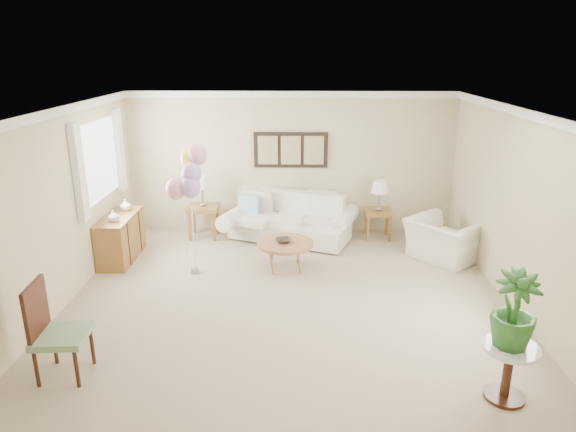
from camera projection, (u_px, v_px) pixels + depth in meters
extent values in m
plane|color=tan|center=(288.00, 302.00, 7.02)|extent=(6.00, 6.00, 0.00)
cube|color=#C3B58F|center=(291.00, 163.00, 9.47)|extent=(6.00, 0.04, 2.60)
cube|color=#C3B58F|center=(280.00, 335.00, 3.76)|extent=(6.00, 0.04, 2.60)
cube|color=#C3B58F|center=(57.00, 211.00, 6.67)|extent=(0.04, 6.00, 2.60)
cube|color=#C3B58F|center=(522.00, 213.00, 6.56)|extent=(0.04, 6.00, 2.60)
cube|color=white|center=(288.00, 111.00, 6.22)|extent=(6.00, 6.00, 0.02)
cube|color=white|center=(291.00, 95.00, 9.06)|extent=(6.00, 0.06, 0.12)
cube|color=white|center=(46.00, 114.00, 6.29)|extent=(0.06, 6.00, 0.12)
cube|color=white|center=(534.00, 115.00, 6.18)|extent=(0.06, 6.00, 0.12)
cube|color=white|center=(99.00, 161.00, 7.99)|extent=(0.04, 1.40, 1.20)
cube|color=white|center=(79.00, 173.00, 7.18)|extent=(0.10, 0.22, 1.40)
cube|color=white|center=(119.00, 150.00, 8.79)|extent=(0.10, 0.22, 1.40)
cube|color=black|center=(291.00, 150.00, 9.36)|extent=(1.35, 0.04, 0.65)
cube|color=#8C8C59|center=(268.00, 150.00, 9.35)|extent=(0.36, 0.02, 0.52)
cube|color=#8C8C59|center=(291.00, 150.00, 9.34)|extent=(0.36, 0.02, 0.52)
cube|color=#8C8C59|center=(314.00, 150.00, 9.33)|extent=(0.36, 0.02, 0.52)
cube|color=white|center=(290.00, 229.00, 9.25)|extent=(2.25, 1.55, 0.34)
cube|color=white|center=(290.00, 204.00, 9.43)|extent=(2.02, 0.95, 0.52)
cylinder|color=white|center=(234.00, 218.00, 9.20)|extent=(0.59, 0.90, 0.30)
cylinder|color=white|center=(345.00, 218.00, 9.16)|extent=(0.59, 0.90, 0.30)
cube|color=beige|center=(256.00, 219.00, 9.15)|extent=(0.78, 0.84, 0.11)
cube|color=beige|center=(290.00, 219.00, 9.14)|extent=(0.78, 0.84, 0.11)
cube|color=beige|center=(323.00, 219.00, 9.13)|extent=(0.78, 0.84, 0.11)
cube|color=#8BC5D7|center=(249.00, 205.00, 9.24)|extent=(0.36, 0.11, 0.36)
cube|color=tan|center=(327.00, 206.00, 9.22)|extent=(0.36, 0.11, 0.36)
cube|color=#3E241B|center=(335.00, 210.00, 9.17)|extent=(0.32, 0.09, 0.32)
cube|color=white|center=(290.00, 239.00, 9.31)|extent=(1.90, 0.76, 0.04)
cube|color=brown|center=(203.00, 208.00, 9.30)|extent=(0.55, 0.50, 0.08)
cube|color=brown|center=(190.00, 227.00, 9.20)|extent=(0.05, 0.05, 0.52)
cube|color=brown|center=(214.00, 227.00, 9.20)|extent=(0.05, 0.05, 0.52)
cube|color=brown|center=(194.00, 220.00, 9.58)|extent=(0.05, 0.05, 0.52)
cube|color=brown|center=(218.00, 220.00, 9.58)|extent=(0.05, 0.05, 0.52)
cube|color=brown|center=(378.00, 212.00, 9.27)|extent=(0.49, 0.45, 0.07)
cube|color=brown|center=(368.00, 229.00, 9.18)|extent=(0.04, 0.04, 0.47)
cube|color=brown|center=(390.00, 229.00, 9.18)|extent=(0.04, 0.04, 0.47)
cube|color=brown|center=(365.00, 223.00, 9.52)|extent=(0.04, 0.04, 0.47)
cube|color=brown|center=(387.00, 223.00, 9.52)|extent=(0.04, 0.04, 0.47)
cylinder|color=gray|center=(203.00, 204.00, 9.28)|extent=(0.13, 0.13, 0.06)
cylinder|color=gray|center=(202.00, 195.00, 9.22)|extent=(0.04, 0.04, 0.28)
cone|color=silver|center=(202.00, 181.00, 9.14)|extent=(0.32, 0.32, 0.23)
cylinder|color=gray|center=(379.00, 209.00, 9.25)|extent=(0.13, 0.13, 0.05)
cylinder|color=gray|center=(379.00, 200.00, 9.20)|extent=(0.04, 0.04, 0.27)
cone|color=silver|center=(380.00, 187.00, 9.12)|extent=(0.31, 0.31, 0.22)
cylinder|color=#A86448|center=(285.00, 244.00, 7.97)|extent=(0.89, 0.89, 0.05)
cylinder|color=#A86448|center=(299.00, 252.00, 8.24)|extent=(0.04, 0.04, 0.40)
cylinder|color=#A86448|center=(273.00, 252.00, 8.24)|extent=(0.04, 0.04, 0.40)
cylinder|color=#A86448|center=(272.00, 262.00, 7.85)|extent=(0.04, 0.04, 0.40)
cylinder|color=#A86448|center=(299.00, 262.00, 7.84)|extent=(0.04, 0.04, 0.40)
imported|color=#2B2623|center=(283.00, 240.00, 7.95)|extent=(0.26, 0.26, 0.06)
imported|color=white|center=(444.00, 240.00, 8.36)|extent=(1.37, 1.39, 0.68)
cylinder|color=silver|center=(511.00, 348.00, 4.92)|extent=(0.54, 0.54, 0.04)
cylinder|color=#34130B|center=(507.00, 374.00, 5.01)|extent=(0.09, 0.09, 0.54)
cylinder|color=#34130B|center=(504.00, 397.00, 5.10)|extent=(0.40, 0.40, 0.01)
imported|color=#195219|center=(514.00, 310.00, 4.81)|extent=(0.43, 0.43, 0.77)
cube|color=gray|center=(62.00, 336.00, 5.32)|extent=(0.55, 0.55, 0.07)
cylinder|color=#34130B|center=(36.00, 368.00, 5.20)|extent=(0.04, 0.04, 0.43)
cylinder|color=#34130B|center=(77.00, 369.00, 5.20)|extent=(0.04, 0.04, 0.43)
cylinder|color=#34130B|center=(55.00, 346.00, 5.60)|extent=(0.04, 0.04, 0.43)
cylinder|color=#34130B|center=(92.00, 346.00, 5.59)|extent=(0.04, 0.04, 0.43)
cube|color=#34130B|center=(36.00, 309.00, 5.23)|extent=(0.08, 0.50, 0.57)
cube|color=brown|center=(121.00, 238.00, 8.38)|extent=(0.45, 1.20, 0.74)
cube|color=#34130B|center=(115.00, 244.00, 8.09)|extent=(0.46, 0.02, 0.70)
cube|color=#34130B|center=(127.00, 231.00, 8.66)|extent=(0.46, 0.02, 0.70)
imported|color=silver|center=(113.00, 216.00, 7.98)|extent=(0.22, 0.22, 0.18)
imported|color=beige|center=(125.00, 205.00, 8.53)|extent=(0.18, 0.18, 0.19)
cube|color=gray|center=(195.00, 270.00, 7.94)|extent=(0.10, 0.10, 0.08)
ellipsoid|color=pink|center=(176.00, 189.00, 7.41)|extent=(0.29, 0.29, 0.33)
cylinder|color=silver|center=(186.00, 235.00, 7.70)|extent=(0.01, 0.01, 1.13)
ellipsoid|color=#AB84C7|center=(191.00, 174.00, 7.38)|extent=(0.29, 0.29, 0.33)
cylinder|color=silver|center=(193.00, 228.00, 7.68)|extent=(0.01, 0.01, 1.35)
ellipsoid|color=yellow|center=(190.00, 158.00, 7.55)|extent=(0.29, 0.29, 0.33)
cylinder|color=silver|center=(193.00, 220.00, 7.77)|extent=(0.01, 0.01, 1.52)
ellipsoid|color=pink|center=(197.00, 154.00, 7.49)|extent=(0.29, 0.29, 0.33)
cylinder|color=silver|center=(196.00, 218.00, 7.74)|extent=(0.01, 0.01, 1.59)
ellipsoid|color=#AB84C7|center=(191.00, 187.00, 7.38)|extent=(0.29, 0.29, 0.33)
cylinder|color=silver|center=(193.00, 234.00, 7.68)|extent=(0.01, 0.01, 1.17)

